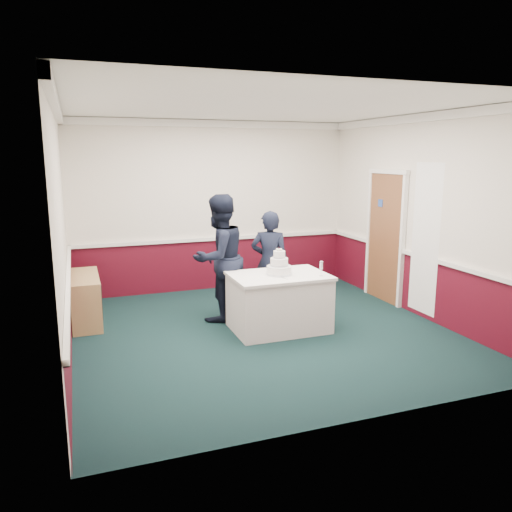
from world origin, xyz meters
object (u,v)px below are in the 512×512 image
object	(u,v)px
cake_table	(279,302)
champagne_flute	(321,266)
cake_knife	(283,278)
sideboard	(86,299)
person_man	(219,258)
person_woman	(270,262)
wedding_cake	(279,267)

from	to	relation	value
cake_table	champagne_flute	distance (m)	0.78
cake_knife	champagne_flute	bearing A→B (deg)	-20.68
sideboard	person_man	xyz separation A→B (m)	(1.87, -0.52, 0.58)
cake_table	champagne_flute	xyz separation A→B (m)	(0.50, -0.28, 0.53)
champagne_flute	person_woman	size ratio (longest dim) A/B	0.13
wedding_cake	champagne_flute	size ratio (longest dim) A/B	1.78
cake_knife	person_woman	size ratio (longest dim) A/B	0.14
cake_knife	person_man	size ratio (longest dim) A/B	0.12
person_man	person_woman	xyz separation A→B (m)	(0.81, 0.05, -0.13)
cake_table	person_woman	xyz separation A→B (m)	(0.16, 0.77, 0.39)
cake_table	wedding_cake	xyz separation A→B (m)	(0.00, 0.00, 0.50)
cake_table	sideboard	bearing A→B (deg)	153.82
person_man	cake_table	bearing A→B (deg)	105.09
champagne_flute	person_man	size ratio (longest dim) A/B	0.11
cake_knife	champagne_flute	size ratio (longest dim) A/B	1.07
sideboard	champagne_flute	xyz separation A→B (m)	(3.02, -1.52, 0.58)
wedding_cake	person_woman	world-z (taller)	person_woman
person_man	person_woman	world-z (taller)	person_man
sideboard	person_man	distance (m)	2.03
person_man	champagne_flute	bearing A→B (deg)	112.11
sideboard	wedding_cake	world-z (taller)	wedding_cake
sideboard	cake_knife	size ratio (longest dim) A/B	5.45
wedding_cake	cake_knife	bearing A→B (deg)	-98.53
sideboard	person_woman	size ratio (longest dim) A/B	0.76
wedding_cake	person_woman	distance (m)	0.79
person_woman	champagne_flute	bearing A→B (deg)	136.09
cake_table	cake_knife	world-z (taller)	cake_knife
wedding_cake	champagne_flute	bearing A→B (deg)	-29.25
sideboard	cake_knife	bearing A→B (deg)	-30.03
champagne_flute	person_woman	distance (m)	1.11
sideboard	champagne_flute	world-z (taller)	champagne_flute
wedding_cake	person_man	world-z (taller)	person_man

